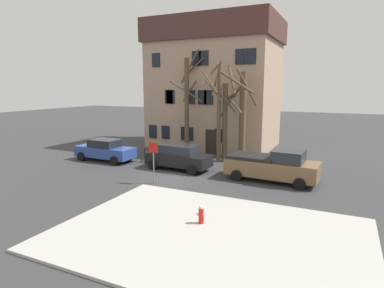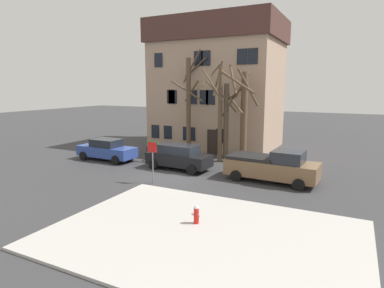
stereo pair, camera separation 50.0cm
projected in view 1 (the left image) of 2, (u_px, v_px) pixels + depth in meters
name	position (u px, v px, depth m)	size (l,w,h in m)	color
ground_plane	(172.00, 177.00, 20.84)	(120.00, 120.00, 0.00)	#38383A
sidewalk_slab	(210.00, 234.00, 12.55)	(11.76, 8.43, 0.12)	#B7B5AD
building_main	(215.00, 84.00, 30.79)	(11.57, 8.16, 11.70)	tan
tree_bare_near	(187.00, 103.00, 26.90)	(2.58, 2.90, 8.72)	brown
tree_bare_mid	(218.00, 112.00, 24.40)	(1.94, 2.67, 7.40)	brown
tree_bare_far	(225.00, 118.00, 24.53)	(2.32, 2.49, 7.61)	#4C3D2D
tree_bare_end	(242.00, 112.00, 24.40)	(2.72, 2.39, 7.32)	brown
car_blue_sedan	(105.00, 150.00, 25.18)	(4.84, 2.07, 1.68)	#2D4799
car_black_wagon	(178.00, 157.00, 22.50)	(4.63, 2.18, 1.75)	black
pickup_truck_brown	(273.00, 166.00, 19.72)	(5.56, 2.55, 1.99)	brown
fire_hydrant	(201.00, 214.00, 13.37)	(0.42, 0.22, 0.77)	red
street_sign_pole	(153.00, 154.00, 19.08)	(0.76, 0.07, 2.52)	slate
bicycle_leaning	(154.00, 151.00, 27.25)	(1.74, 0.27, 1.03)	black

